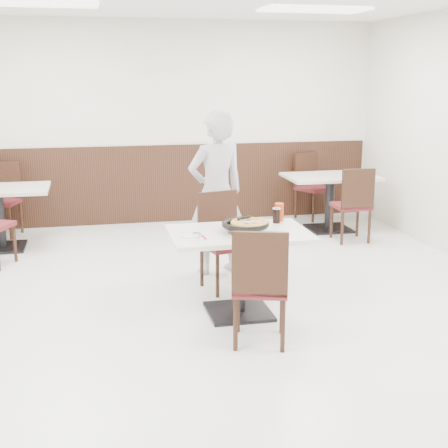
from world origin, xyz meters
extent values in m
plane|color=silver|center=(0.00, 0.00, 0.00)|extent=(7.00, 7.00, 0.00)
cube|color=beige|center=(0.00, 3.50, 1.40)|extent=(6.00, 0.04, 2.80)
cube|color=beige|center=(0.00, -3.50, 1.40)|extent=(6.00, 0.04, 2.80)
cube|color=black|center=(0.00, 3.48, 0.55)|extent=(5.90, 0.03, 1.10)
cube|color=white|center=(-1.50, 1.80, 2.78)|extent=(1.20, 0.60, 0.02)
cube|color=white|center=(1.50, 1.80, 2.78)|extent=(1.20, 0.60, 0.02)
cylinder|color=black|center=(0.22, -0.20, 0.77)|extent=(0.12, 0.12, 0.04)
cylinder|color=black|center=(0.21, -0.20, 0.79)|extent=(0.36, 0.36, 0.01)
cylinder|color=gold|center=(0.24, -0.21, 0.81)|extent=(0.33, 0.33, 0.02)
cube|color=silver|center=(0.23, -0.22, 0.84)|extent=(0.09, 0.11, 0.00)
cube|color=silver|center=(-0.26, -0.31, 0.75)|extent=(0.18, 0.18, 0.00)
cylinder|color=silver|center=(-0.27, -0.28, 0.76)|extent=(0.17, 0.17, 0.01)
cube|color=silver|center=(-0.21, -0.31, 0.77)|extent=(0.06, 0.17, 0.00)
cylinder|color=black|center=(0.57, 0.06, 0.81)|extent=(0.07, 0.07, 0.13)
cylinder|color=#AA2B05|center=(0.62, 0.15, 0.83)|extent=(0.09, 0.09, 0.16)
imported|color=#B7B6BB|center=(0.20, 1.02, 0.86)|extent=(0.72, 0.57, 1.72)
camera|label=1|loc=(-1.08, -5.25, 2.08)|focal=50.00mm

